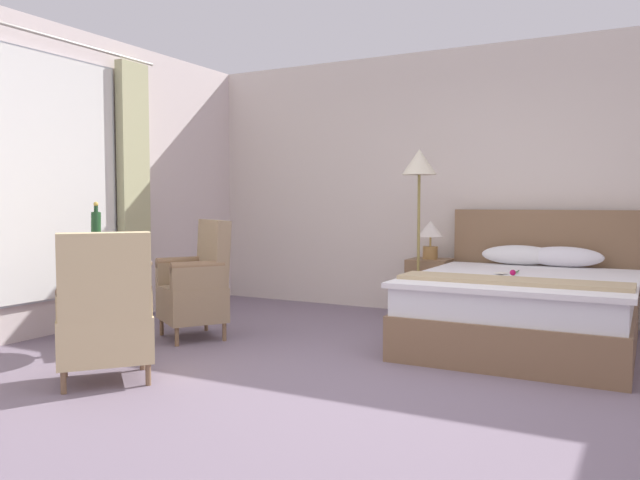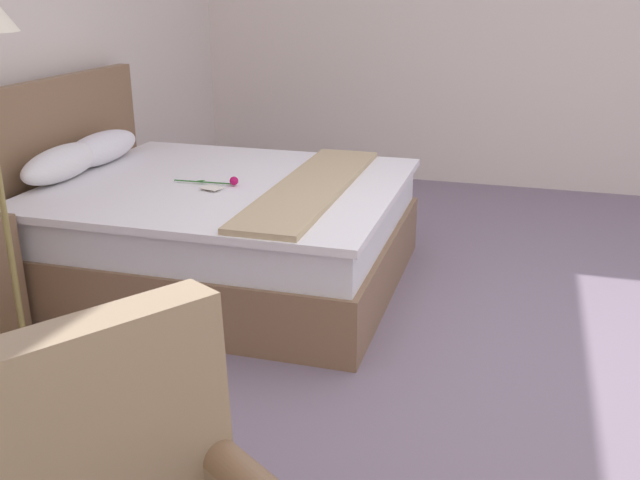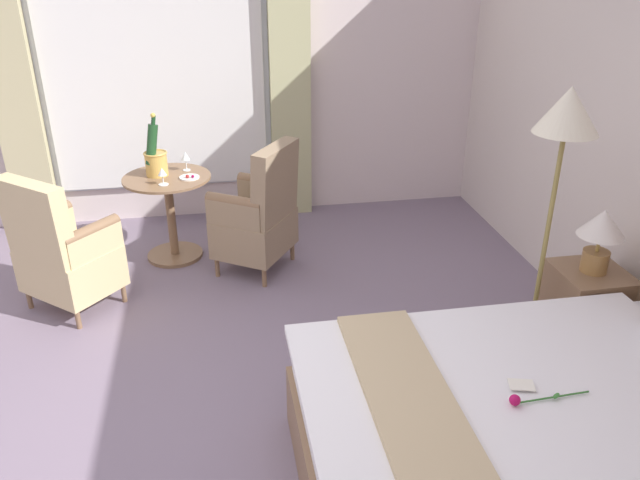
{
  "view_description": "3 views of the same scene",
  "coord_description": "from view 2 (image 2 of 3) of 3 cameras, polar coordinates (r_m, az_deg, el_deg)",
  "views": [
    {
      "loc": [
        1.55,
        -3.54,
        1.19
      ],
      "look_at": [
        -0.83,
        0.94,
        0.89
      ],
      "focal_mm": 35.0,
      "sensor_mm": 36.0,
      "label": 1
    },
    {
      "loc": [
        -2.92,
        0.12,
        1.65
      ],
      "look_at": [
        -0.58,
        0.8,
        0.76
      ],
      "focal_mm": 40.0,
      "sensor_mm": 36.0,
      "label": 2
    },
    {
      "loc": [
        2.48,
        0.45,
        2.36
      ],
      "look_at": [
        -0.84,
        1.04,
        0.76
      ],
      "focal_mm": 35.0,
      "sensor_mm": 36.0,
      "label": 3
    }
  ],
  "objects": [
    {
      "name": "wall_far_side",
      "position": [
        6.18,
        18.05,
        16.71
      ],
      "size": [
        0.12,
        5.97,
        2.8
      ],
      "color": "silver",
      "rests_on": "ground"
    },
    {
      "name": "ground_plane",
      "position": [
        3.36,
        16.29,
        -10.35
      ],
      "size": [
        7.89,
        7.89,
        0.0
      ],
      "primitive_type": "plane",
      "color": "slate"
    },
    {
      "name": "bed",
      "position": [
        4.16,
        -8.91,
        1.21
      ],
      "size": [
        1.75,
        2.11,
        1.12
      ],
      "color": "#816044",
      "rests_on": "ground"
    }
  ]
}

